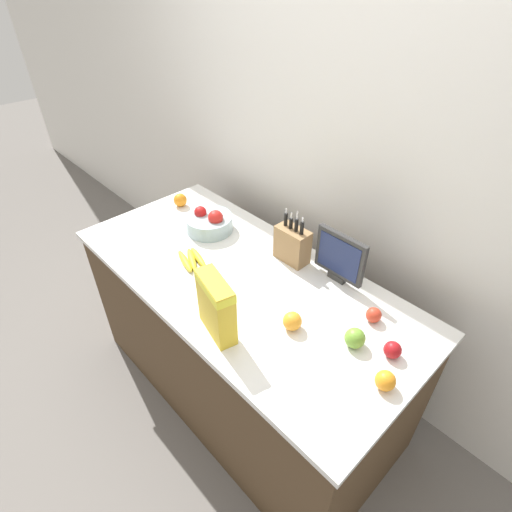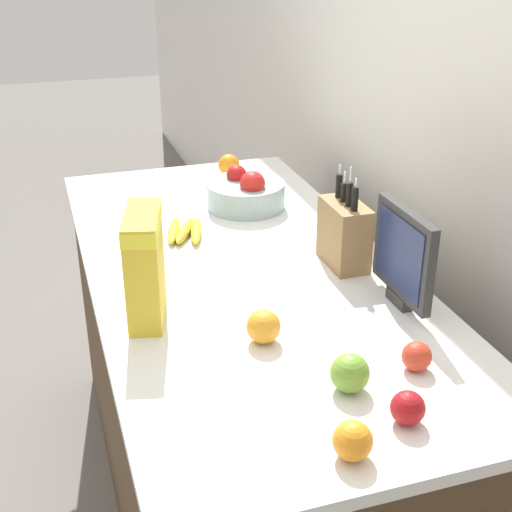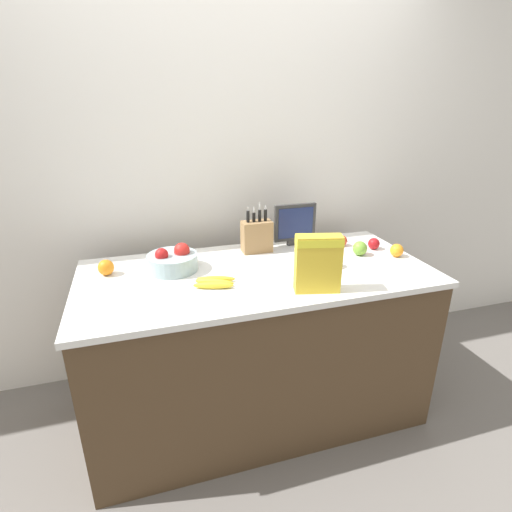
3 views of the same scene
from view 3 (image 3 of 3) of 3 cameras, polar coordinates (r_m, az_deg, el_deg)
name	(u,v)px [view 3 (image 3 of 3)]	position (r m, az deg, el deg)	size (l,w,h in m)	color
ground_plane	(257,407)	(2.53, 0.15, -20.78)	(14.00, 14.00, 0.00)	slate
wall_back	(227,169)	(2.51, -4.13, 12.23)	(9.00, 0.06, 2.60)	silver
counter	(257,344)	(2.26, 0.16, -12.44)	(1.78, 0.83, 0.89)	#4C3823
knife_block	(257,236)	(2.27, 0.11, 2.87)	(0.17, 0.09, 0.29)	#937047
small_monitor	(295,223)	(2.37, 5.59, 4.66)	(0.25, 0.03, 0.25)	#2D2D2D
cereal_box	(318,261)	(1.80, 8.86, -0.72)	(0.22, 0.13, 0.26)	gold
fruit_bowl	(173,261)	(2.08, -11.79, -0.69)	(0.26, 0.26, 0.14)	#99B2B7
banana_bunch	(214,282)	(1.89, -5.96, -3.74)	(0.21, 0.15, 0.03)	yellow
apple_front	(360,248)	(2.30, 14.62, 1.07)	(0.08, 0.08, 0.08)	#6B9E33
apple_by_knife_block	(342,241)	(2.43, 12.16, 2.15)	(0.06, 0.06, 0.06)	red
apple_rear	(374,244)	(2.42, 16.48, 1.70)	(0.07, 0.07, 0.07)	#A31419
orange_mid_right	(332,260)	(2.11, 10.84, -0.56)	(0.08, 0.08, 0.08)	orange
orange_back_center	(397,250)	(2.34, 19.46, 0.77)	(0.07, 0.07, 0.07)	orange
orange_front_right	(106,267)	(2.12, -20.64, -1.54)	(0.08, 0.08, 0.08)	orange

